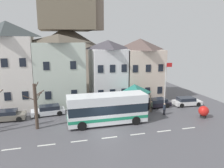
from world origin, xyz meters
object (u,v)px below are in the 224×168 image
Objects in this scene: townhouse_00 at (9,66)px; pedestrian_01 at (151,106)px; parked_car_02 at (187,101)px; public_bench at (139,102)px; hilltop_castle at (67,50)px; parked_car_03 at (8,115)px; townhouse_02 at (108,71)px; bare_tree_01 at (36,106)px; transit_bus at (107,109)px; townhouse_01 at (60,70)px; parked_car_00 at (156,103)px; bus_shelter at (134,89)px; pedestrian_00 at (164,108)px; townhouse_03 at (140,69)px; flagpole at (166,82)px; harbour_buoy at (204,111)px; parked_car_01 at (48,110)px.

townhouse_00 is 20.26m from pedestrian_01.
parked_car_02 is 2.70× the size of public_bench.
parked_car_03 is (-9.09, -29.28, -6.36)m from hilltop_castle.
bare_tree_01 is at bearing -139.51° from townhouse_02.
bare_tree_01 reaches higher than transit_bus.
parked_car_02 is (13.03, 3.81, -1.13)m from transit_bus.
townhouse_01 is at bearing 1.98° from townhouse_00.
bare_tree_01 reaches higher than parked_car_03.
townhouse_00 is 2.84× the size of parked_car_00.
bus_shelter is 3.21m from pedestrian_01.
bare_tree_01 is at bearing -172.56° from pedestrian_01.
bus_shelter reaches higher than public_bench.
hilltop_castle is at bearing 100.76° from townhouse_02.
bare_tree_01 reaches higher than parked_car_02.
townhouse_02 is at bearing -1.11° from townhouse_00.
townhouse_00 is at bearing -18.38° from parked_car_00.
bare_tree_01 is at bearing 176.38° from transit_bus.
pedestrian_00 is (7.82, 0.97, -0.88)m from transit_bus.
townhouse_03 is 1.50× the size of flagpole.
transit_bus is 2.21× the size of parked_car_02.
townhouse_01 reaches higher than parked_car_03.
townhouse_02 is at bearing -79.24° from hilltop_castle.
townhouse_03 is at bearing 7.40° from townhouse_02.
hilltop_castle is 10.05× the size of parked_car_00.
transit_bus is 2.29× the size of parked_car_03.
townhouse_02 is at bearing -43.22° from parked_car_00.
parked_car_01 is at bearing 162.04° from harbour_buoy.
townhouse_01 is 2.62× the size of parked_car_03.
pedestrian_00 is (-0.09, -8.89, -4.02)m from townhouse_03.
parked_car_02 is 5.94m from pedestrian_00.
townhouse_01 is 6.82× the size of public_bench.
transit_bus is 9.43m from parked_car_00.
bare_tree_01 is (-5.51, -32.86, -4.38)m from hilltop_castle.
pedestrian_00 is (-5.21, -2.84, 0.25)m from parked_car_02.
parked_car_00 is at bearing 177.89° from parked_car_02.
townhouse_01 reaches higher than parked_car_00.
public_bench is at bearing -19.80° from townhouse_01.
townhouse_03 is 1.07× the size of transit_bus.
transit_bus is at bearing -128.73° from townhouse_03.
parked_car_02 is at bearing 5.70° from flagpole.
townhouse_00 is at bearing 170.61° from parked_car_02.
flagpole is (4.43, -0.50, 0.82)m from bus_shelter.
harbour_buoy is at bearing -34.03° from pedestrian_01.
flagpole is at bearing 132.70° from parked_car_00.
bus_shelter is at bearing 0.61° from parked_car_03.
harbour_buoy reaches higher than public_bench.
transit_bus is at bearing -18.70° from parked_car_03.
townhouse_00 reaches higher than parked_car_03.
townhouse_02 is 6.01m from bus_shelter.
transit_bus is 12.12m from harbour_buoy.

